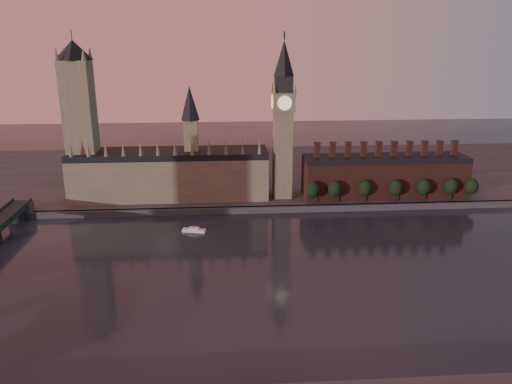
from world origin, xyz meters
TOP-DOWN VIEW (x-y plane):
  - ground at (0.00, 0.00)m, footprint 900.00×900.00m
  - north_bank at (0.00, 178.04)m, footprint 900.00×182.00m
  - palace_of_westminster at (-64.41, 114.91)m, footprint 130.00×30.30m
  - victoria_tower at (-120.00, 115.00)m, footprint 24.00×24.00m
  - big_ben at (10.00, 110.00)m, footprint 15.00×15.00m
  - chimney_block at (80.00, 110.00)m, footprint 110.00×25.00m
  - embankment_tree_0 at (27.87, 93.58)m, footprint 8.60×8.60m
  - embankment_tree_1 at (42.30, 93.70)m, footprint 8.60×8.60m
  - embankment_tree_2 at (62.84, 95.37)m, footprint 8.60×8.60m
  - embankment_tree_3 at (82.66, 93.71)m, footprint 8.60×8.60m
  - embankment_tree_4 at (101.64, 93.99)m, footprint 8.60×8.60m
  - embankment_tree_5 at (120.26, 94.65)m, footprint 8.60×8.60m
  - embankment_tree_6 at (134.05, 93.66)m, footprint 8.60×8.60m
  - river_boat at (-47.19, 59.96)m, footprint 14.02×6.96m

SIDE VIEW (x-z plane):
  - ground at x=0.00m, z-range 0.00..0.00m
  - river_boat at x=-47.19m, z-range -0.32..2.38m
  - north_bank at x=0.00m, z-range 0.00..4.00m
  - embankment_tree_0 at x=27.87m, z-range 6.03..20.91m
  - embankment_tree_1 at x=42.30m, z-range 6.03..20.91m
  - embankment_tree_2 at x=62.84m, z-range 6.03..20.91m
  - embankment_tree_3 at x=82.66m, z-range 6.03..20.91m
  - embankment_tree_4 at x=101.64m, z-range 6.03..20.91m
  - embankment_tree_5 at x=120.26m, z-range 6.03..20.91m
  - embankment_tree_6 at x=134.05m, z-range 6.03..20.91m
  - chimney_block at x=80.00m, z-range -0.68..36.32m
  - palace_of_westminster at x=-64.41m, z-range -15.37..58.63m
  - big_ben at x=10.00m, z-range 3.33..110.33m
  - victoria_tower at x=-120.00m, z-range 5.09..113.09m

